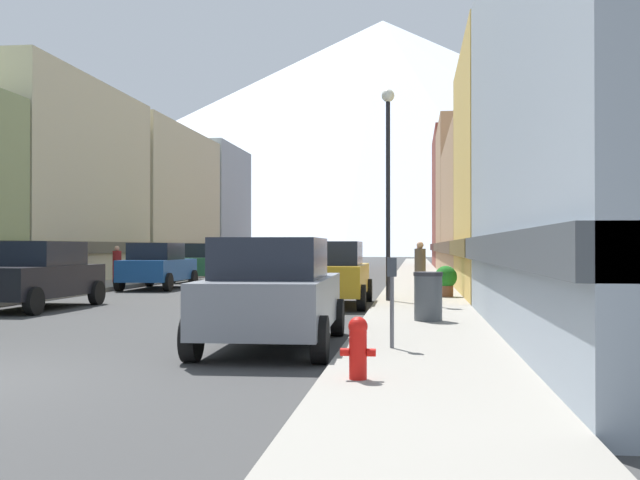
# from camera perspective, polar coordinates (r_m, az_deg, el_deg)

# --- Properties ---
(sidewalk_left) EXTENTS (2.50, 100.00, 0.15)m
(sidewalk_left) POSITION_cam_1_polar(r_m,az_deg,el_deg) (44.90, -8.72, -2.50)
(sidewalk_left) COLOR gray
(sidewalk_left) RESTS_ON ground
(sidewalk_right) EXTENTS (2.50, 100.00, 0.15)m
(sidewalk_right) POSITION_cam_1_polar(r_m,az_deg,el_deg) (43.17, 7.46, -2.58)
(sidewalk_right) COLOR gray
(sidewalk_right) RESTS_ON ground
(storefront_left_2) EXTENTS (6.42, 12.03, 8.88)m
(storefront_left_2) POSITION_cam_1_polar(r_m,az_deg,el_deg) (35.49, -20.81, 3.80)
(storefront_left_2) COLOR beige
(storefront_left_2) RESTS_ON ground
(storefront_left_3) EXTENTS (8.02, 13.48, 8.84)m
(storefront_left_3) POSITION_cam_1_polar(r_m,az_deg,el_deg) (47.84, -14.18, 2.66)
(storefront_left_3) COLOR beige
(storefront_left_3) RESTS_ON ground
(storefront_left_4) EXTENTS (7.64, 9.74, 9.35)m
(storefront_left_4) POSITION_cam_1_polar(r_m,az_deg,el_deg) (59.10, -9.76, 2.29)
(storefront_left_4) COLOR #99A5B2
(storefront_left_4) RESTS_ON ground
(storefront_right_1) EXTENTS (8.79, 8.51, 7.75)m
(storefront_right_1) POSITION_cam_1_polar(r_m,az_deg,el_deg) (24.53, 20.61, 4.42)
(storefront_right_1) COLOR #D8B259
(storefront_right_1) RESTS_ON ground
(storefront_right_2) EXTENTS (8.96, 13.70, 6.54)m
(storefront_right_2) POSITION_cam_1_polar(r_m,az_deg,el_deg) (35.51, 16.55, 1.95)
(storefront_right_2) COLOR tan
(storefront_right_2) RESTS_ON ground
(storefront_right_3) EXTENTS (6.82, 9.87, 9.21)m
(storefront_right_3) POSITION_cam_1_polar(r_m,az_deg,el_deg) (47.42, 12.89, 2.90)
(storefront_right_3) COLOR tan
(storefront_right_3) RESTS_ON ground
(storefront_right_4) EXTENTS (7.34, 11.38, 10.23)m
(storefront_right_4) POSITION_cam_1_polar(r_m,az_deg,el_deg) (58.21, 12.10, 2.76)
(storefront_right_4) COLOR brown
(storefront_right_4) RESTS_ON ground
(car_left_1) EXTENTS (2.20, 4.46, 1.78)m
(car_left_1) POSITION_cam_1_polar(r_m,az_deg,el_deg) (21.07, -20.77, -2.49)
(car_left_1) COLOR black
(car_left_1) RESTS_ON ground
(car_left_2) EXTENTS (2.12, 4.43, 1.78)m
(car_left_2) POSITION_cam_1_polar(r_m,az_deg,el_deg) (29.66, -12.24, -1.92)
(car_left_2) COLOR #19478C
(car_left_2) RESTS_ON ground
(car_left_3) EXTENTS (2.06, 4.40, 1.78)m
(car_left_3) POSITION_cam_1_polar(r_m,az_deg,el_deg) (35.48, -8.95, -1.69)
(car_left_3) COLOR #265933
(car_left_3) RESTS_ON ground
(car_right_0) EXTENTS (2.17, 4.45, 1.78)m
(car_right_0) POSITION_cam_1_polar(r_m,az_deg,el_deg) (12.20, -3.58, -3.99)
(car_right_0) COLOR slate
(car_right_0) RESTS_ON ground
(car_right_1) EXTENTS (2.10, 4.42, 1.78)m
(car_right_1) POSITION_cam_1_polar(r_m,az_deg,el_deg) (20.70, 0.89, -2.56)
(car_right_1) COLOR #B28419
(car_right_1) RESTS_ON ground
(car_driving_0) EXTENTS (2.06, 4.40, 1.78)m
(car_driving_0) POSITION_cam_1_polar(r_m,az_deg,el_deg) (53.94, -0.96, -1.29)
(car_driving_0) COLOR silver
(car_driving_0) RESTS_ON ground
(car_driving_1) EXTENTS (2.06, 4.40, 1.78)m
(car_driving_1) POSITION_cam_1_polar(r_m,az_deg,el_deg) (44.02, 1.39, -1.47)
(car_driving_1) COLOR #265933
(car_driving_1) RESTS_ON ground
(fire_hydrant_near) EXTENTS (0.40, 0.22, 0.70)m
(fire_hydrant_near) POSITION_cam_1_polar(r_m,az_deg,el_deg) (8.51, 2.91, -8.04)
(fire_hydrant_near) COLOR red
(fire_hydrant_near) RESTS_ON sidewalk_right
(parking_meter_near) EXTENTS (0.14, 0.10, 1.33)m
(parking_meter_near) POSITION_cam_1_polar(r_m,az_deg,el_deg) (11.09, 5.49, -3.75)
(parking_meter_near) COLOR #595960
(parking_meter_near) RESTS_ON sidewalk_right
(trash_bin_right) EXTENTS (0.59, 0.59, 0.98)m
(trash_bin_right) POSITION_cam_1_polar(r_m,az_deg,el_deg) (15.28, 8.23, -4.25)
(trash_bin_right) COLOR #4C5156
(trash_bin_right) RESTS_ON sidewalk_right
(potted_plant_0) EXTENTS (0.66, 0.66, 0.92)m
(potted_plant_0) POSITION_cam_1_polar(r_m,az_deg,el_deg) (22.63, 9.56, -2.97)
(potted_plant_0) COLOR brown
(potted_plant_0) RESTS_ON sidewalk_right
(pedestrian_0) EXTENTS (0.36, 0.36, 1.65)m
(pedestrian_0) POSITION_cam_1_polar(r_m,az_deg,el_deg) (24.21, 7.62, -2.23)
(pedestrian_0) COLOR brown
(pedestrian_0) RESTS_ON sidewalk_right
(pedestrian_1) EXTENTS (0.36, 0.36, 1.52)m
(pedestrian_1) POSITION_cam_1_polar(r_m,az_deg,el_deg) (32.35, -15.19, -1.90)
(pedestrian_1) COLOR maroon
(pedestrian_1) RESTS_ON sidewalk_left
(pedestrian_2) EXTENTS (0.36, 0.36, 1.55)m
(pedestrian_2) POSITION_cam_1_polar(r_m,az_deg,el_deg) (27.08, 7.58, -2.15)
(pedestrian_2) COLOR navy
(pedestrian_2) RESTS_ON sidewalk_right
(streetlamp_right) EXTENTS (0.36, 0.36, 5.86)m
(streetlamp_right) POSITION_cam_1_polar(r_m,az_deg,el_deg) (20.91, 5.20, 5.93)
(streetlamp_right) COLOR black
(streetlamp_right) RESTS_ON sidewalk_right
(mountain_backdrop) EXTENTS (299.93, 299.93, 82.66)m
(mountain_backdrop) POSITION_cam_1_polar(r_m,az_deg,el_deg) (271.30, 4.81, 7.91)
(mountain_backdrop) COLOR silver
(mountain_backdrop) RESTS_ON ground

